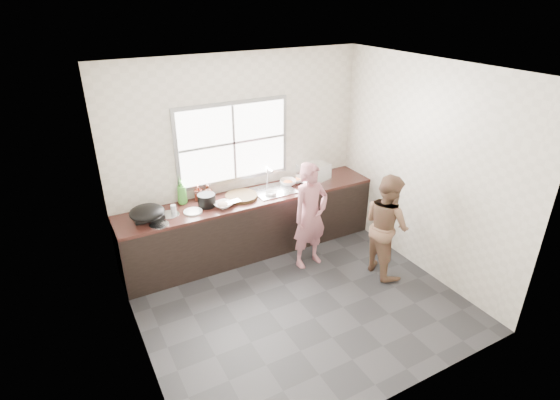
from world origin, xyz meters
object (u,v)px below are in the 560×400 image
cutting_board (241,196)px  bottle_green (182,192)px  black_pot (207,200)px  plate_food (193,212)px  bottle_brown_tall (199,193)px  bowl_held (271,193)px  woman (310,219)px  glass_jar (173,209)px  pot_lid_right (169,215)px  pot_lid_left (159,225)px  bowl_mince (223,205)px  person_side (386,225)px  bottle_brown_short (208,192)px  bowl_crabs (288,183)px  dish_rack (314,175)px  wok (147,212)px  burner (148,214)px

cutting_board → bottle_green: bearing=163.9°
black_pot → bottle_green: bearing=137.8°
plate_food → cutting_board: bearing=8.0°
bottle_brown_tall → bowl_held: bearing=-20.1°
woman → bottle_green: bearing=141.8°
glass_jar → pot_lid_right: size_ratio=0.40×
plate_food → pot_lid_left: size_ratio=1.04×
bowl_held → bowl_mince: bearing=-178.0°
bottle_green → glass_jar: bearing=-133.2°
bottle_brown_tall → glass_jar: (-0.40, -0.19, -0.05)m
person_side → pot_lid_right: person_side is taller
bottle_brown_short → glass_jar: bearing=-160.3°
person_side → pot_lid_left: (-2.60, 1.06, 0.18)m
person_side → bottle_brown_short: size_ratio=7.91×
person_side → bottle_green: size_ratio=4.13×
woman → bottle_brown_short: (-1.07, 0.88, 0.27)m
bowl_mince → pot_lid_right: bearing=170.8°
cutting_board → bottle_brown_tall: bottle_brown_tall is taller
bottle_green → pot_lid_right: (-0.25, -0.25, -0.16)m
bowl_held → bottle_green: 1.18m
person_side → bowl_crabs: person_side is taller
plate_food → glass_jar: (-0.21, 0.13, 0.04)m
bottle_green → bottle_brown_short: bottle_green is taller
dish_rack → person_side: bearing=-83.5°
pot_lid_left → bottle_brown_tall: bearing=34.2°
plate_food → wok: 0.57m
pot_lid_left → bottle_brown_short: bearing=29.5°
bowl_held → pot_lid_left: size_ratio=0.90×
bowl_held → wok: 1.66m
bowl_mince → bowl_held: bearing=2.0°
cutting_board → black_pot: black_pot is taller
burner → black_pot: bearing=-5.9°
bowl_crabs → pot_lid_left: bowl_crabs is taller
glass_jar → wok: wok is taller
burner → dish_rack: size_ratio=0.84×
black_pot → wok: wok is taller
black_pot → dish_rack: size_ratio=0.55×
person_side → plate_food: bearing=66.0°
bowl_crabs → pot_lid_left: (-1.94, -0.30, -0.02)m
dish_rack → pot_lid_right: 2.08m
cutting_board → glass_jar: 0.92m
bowl_mince → bottle_green: bottle_green is taller
bottle_brown_short → bottle_green: bearing=179.8°
burner → bowl_mince: bearing=-12.6°
bowl_crabs → burner: bearing=-179.5°
glass_jar → pot_lid_left: size_ratio=0.43×
bowl_held → bottle_green: (-1.13, 0.33, 0.13)m
bottle_green → bottle_brown_tall: 0.23m
bowl_crabs → wok: size_ratio=0.46×
bowl_held → plate_food: bowl_held is taller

